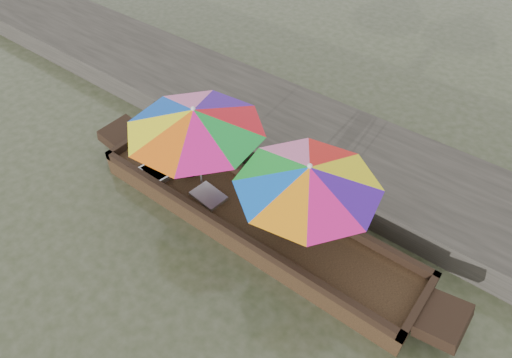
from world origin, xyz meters
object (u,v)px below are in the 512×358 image
Objects in this scene: cooking_pot at (189,167)px; tray_crayfish at (156,172)px; boat_hull at (252,219)px; vendor at (289,192)px; supply_bag at (293,204)px; umbrella_stern at (305,206)px; tray_scallop at (209,196)px; umbrella_bow at (198,147)px; charcoal_grill at (295,218)px.

tray_crayfish is at bearing -133.84° from cooking_pot.
vendor is at bearing 26.00° from boat_hull.
supply_bag is (1.93, 0.35, 0.04)m from cooking_pot.
boat_hull is at bearing 180.00° from umbrella_stern.
vendor is at bearing 18.92° from tray_scallop.
cooking_pot is 0.15× the size of umbrella_bow.
vendor is 0.52× the size of umbrella_bow.
umbrella_bow reaches higher than supply_bag.
tray_crayfish is 0.25× the size of umbrella_bow.
boat_hull is 0.94m from vendor.
tray_scallop is at bearing -21.25° from cooking_pot.
umbrella_bow is (0.76, 0.33, 0.73)m from tray_crayfish.
umbrella_stern is (2.78, 0.33, 0.73)m from tray_crayfish.
boat_hull is at bearing -3.20° from cooking_pot.
tray_scallop reaches higher than boat_hull.
cooking_pot reaches higher than charcoal_grill.
boat_hull is 1.34m from umbrella_stern.
supply_bag reaches higher than tray_scallop.
charcoal_grill is at bearing 165.16° from vendor.
boat_hull is 16.92× the size of cooking_pot.
boat_hull is at bearing 14.33° from vendor.
charcoal_grill is at bearing 20.38° from boat_hull.
tray_crayfish is 0.27× the size of umbrella_stern.
umbrella_stern reaches higher than supply_bag.
tray_scallop is 1.87m from umbrella_stern.
supply_bag reaches higher than tray_crayfish.
cooking_pot is 2.49m from umbrella_stern.
tray_scallop is at bearing 7.37° from tray_crayfish.
tray_scallop is 1.45m from vendor.
vendor is at bearing -80.38° from supply_bag.
cooking_pot reaches higher than tray_crayfish.
supply_bag is 0.24× the size of vendor.
boat_hull is 1.48m from cooking_pot.
umbrella_stern is at bearing 6.27° from tray_scallop.
vendor is (0.51, 0.25, 0.75)m from boat_hull.
charcoal_grill is at bearing -48.60° from supply_bag.
charcoal_grill is at bearing 12.84° from tray_crayfish.
cooking_pot is 2.03m from vendor.
tray_crayfish reaches higher than boat_hull.
tray_scallop is 0.27× the size of umbrella_stern.
supply_bag is at bearing 42.24° from boat_hull.
tray_crayfish is 0.48× the size of vendor.
umbrella_bow is (0.36, -0.08, 0.69)m from cooking_pot.
boat_hull is at bearing -137.76° from supply_bag.
umbrella_stern is (0.29, -0.24, 0.70)m from charcoal_grill.
supply_bag is 0.14× the size of umbrella_stern.
supply_bag is 1.75m from umbrella_bow.
tray_crayfish is at bearing -161.83° from supply_bag.
vendor is (0.03, -0.19, 0.44)m from supply_bag.
tray_crayfish is at bearing -169.95° from boat_hull.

